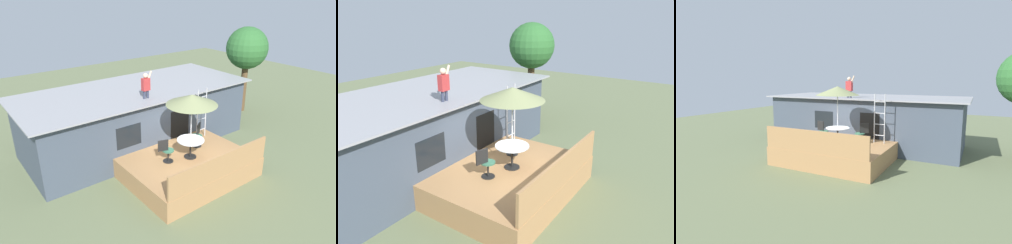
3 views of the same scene
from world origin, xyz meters
The scene contains 11 objects.
ground_plane centered at (0.00, 0.00, 0.00)m, with size 40.00×40.00×0.00m, color #66704C.
house centered at (0.00, 3.60, 1.36)m, with size 10.50×4.50×2.70m.
deck centered at (0.00, 0.00, 0.40)m, with size 4.72×3.68×0.80m, color #A87A4C.
deck_railing centered at (0.00, -1.79, 1.25)m, with size 4.62×0.08×0.90m, color #A87A4C.
patio_table centered at (0.11, -0.06, 1.39)m, with size 1.04×1.04×0.74m.
patio_umbrella centered at (0.11, -0.06, 3.15)m, with size 1.90×1.90×2.54m.
step_ladder centered at (1.65, 1.01, 1.90)m, with size 0.52×0.04×2.20m.
person_figure centered at (-0.40, 2.15, 3.31)m, with size 0.47×0.20×1.11m.
patio_chair_left centered at (-0.84, 0.21, 1.26)m, with size 0.61×0.44×0.92m.
patio_chair_right centered at (0.99, 0.51, 1.26)m, with size 0.57×0.45×0.92m.
backyard_tree centered at (7.29, 3.46, 3.64)m, with size 2.34×2.34×4.87m.
Camera 2 is at (-7.30, -4.92, 5.38)m, focal length 34.08 mm.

